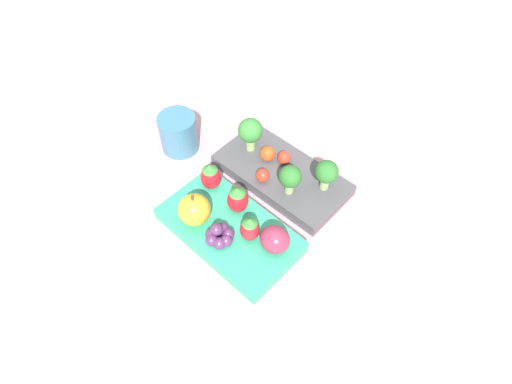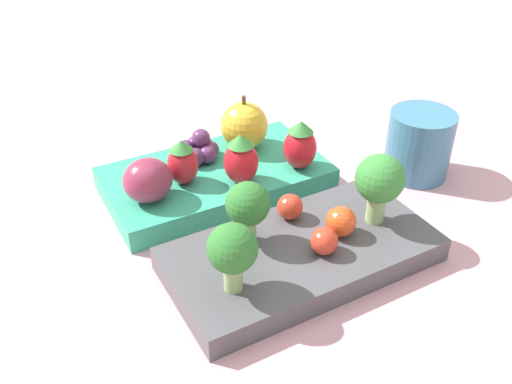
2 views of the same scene
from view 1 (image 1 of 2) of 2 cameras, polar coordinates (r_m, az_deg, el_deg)
name	(u,v)px [view 1 (image 1 of 2)]	position (r m, az deg, el deg)	size (l,w,h in m)	color
ground_plane	(257,204)	(0.70, 0.16, -1.57)	(4.00, 4.00, 0.00)	#C6939E
bento_box_savoury	(281,174)	(0.72, 3.11, 2.24)	(0.22, 0.12, 0.02)	#4C4C51
bento_box_fruit	(229,230)	(0.66, -3.42, -4.72)	(0.21, 0.13, 0.02)	#33A87F
broccoli_floret_0	(290,177)	(0.66, 4.29, 1.84)	(0.03, 0.03, 0.05)	#93B770
broccoli_floret_1	(326,173)	(0.67, 8.80, 2.40)	(0.04, 0.04, 0.05)	#93B770
broccoli_floret_2	(250,131)	(0.72, -0.71, 7.57)	(0.04, 0.04, 0.06)	#93B770
cherry_tomato_0	(263,175)	(0.69, 0.83, 2.09)	(0.02, 0.02, 0.02)	red
cherry_tomato_1	(268,154)	(0.72, 1.47, 4.83)	(0.02, 0.02, 0.02)	#DB4C1E
cherry_tomato_2	(284,158)	(0.72, 3.55, 4.32)	(0.02, 0.02, 0.02)	red
apple	(194,210)	(0.64, -7.71, -2.20)	(0.05, 0.05, 0.05)	gold
strawberry_0	(250,229)	(0.62, -0.77, -4.59)	(0.03, 0.03, 0.04)	red
strawberry_1	(238,199)	(0.65, -2.31, -0.90)	(0.03, 0.03, 0.05)	red
strawberry_2	(211,176)	(0.68, -5.69, 1.97)	(0.03, 0.03, 0.05)	red
plum	(275,239)	(0.61, 2.38, -5.94)	(0.04, 0.04, 0.04)	#892D47
grape_cluster	(220,235)	(0.63, -4.56, -5.42)	(0.04, 0.04, 0.03)	#562D5B
drinking_cup	(179,133)	(0.76, -9.65, 7.30)	(0.06, 0.06, 0.06)	teal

